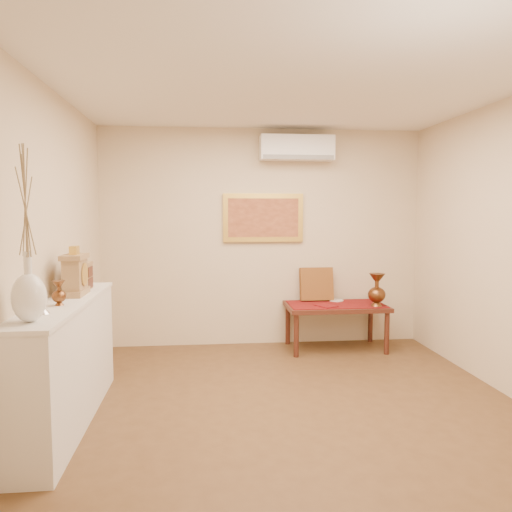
{
  "coord_description": "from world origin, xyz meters",
  "views": [
    {
      "loc": [
        -0.74,
        -3.97,
        1.67
      ],
      "look_at": [
        -0.2,
        1.15,
        1.22
      ],
      "focal_mm": 35.0,
      "sensor_mm": 36.0,
      "label": 1
    }
  ],
  "objects": [
    {
      "name": "mantel_clock",
      "position": [
        -1.8,
        0.26,
        1.15
      ],
      "size": [
        0.17,
        0.36,
        0.41
      ],
      "color": "#A07D52",
      "rests_on": "display_ledge"
    },
    {
      "name": "wall_back",
      "position": [
        0.0,
        2.25,
        1.35
      ],
      "size": [
        4.0,
        0.02,
        2.7
      ],
      "primitive_type": "cube",
      "color": "beige",
      "rests_on": "ground"
    },
    {
      "name": "brass_urn_tall",
      "position": [
        1.3,
        1.7,
        0.79
      ],
      "size": [
        0.21,
        0.21,
        0.47
      ],
      "primitive_type": null,
      "color": "brown",
      "rests_on": "table_cloth"
    },
    {
      "name": "menu",
      "position": [
        0.69,
        1.74,
        0.56
      ],
      "size": [
        0.28,
        0.3,
        0.01
      ],
      "primitive_type": "cube",
      "rotation": [
        0.0,
        0.0,
        0.48
      ],
      "color": "maroon",
      "rests_on": "table_cloth"
    },
    {
      "name": "display_ledge",
      "position": [
        -1.82,
        0.0,
        0.49
      ],
      "size": [
        0.37,
        2.02,
        0.98
      ],
      "color": "silver",
      "rests_on": "floor"
    },
    {
      "name": "table_cloth",
      "position": [
        0.85,
        1.88,
        0.55
      ],
      "size": [
        1.14,
        0.59,
        0.01
      ],
      "primitive_type": "cube",
      "color": "maroon",
      "rests_on": "low_table"
    },
    {
      "name": "ac_unit",
      "position": [
        0.4,
        2.12,
        2.45
      ],
      "size": [
        0.9,
        0.25,
        0.3
      ],
      "color": "white",
      "rests_on": "wall_back"
    },
    {
      "name": "floor",
      "position": [
        0.0,
        0.0,
        0.0
      ],
      "size": [
        4.5,
        4.5,
        0.0
      ],
      "primitive_type": "plane",
      "color": "brown",
      "rests_on": "ground"
    },
    {
      "name": "ceiling",
      "position": [
        0.0,
        0.0,
        2.7
      ],
      "size": [
        4.5,
        4.5,
        0.0
      ],
      "primitive_type": "plane",
      "rotation": [
        3.14,
        0.0,
        0.0
      ],
      "color": "white",
      "rests_on": "ground"
    },
    {
      "name": "low_table",
      "position": [
        0.85,
        1.88,
        0.48
      ],
      "size": [
        1.2,
        0.7,
        0.55
      ],
      "color": "#4A2016",
      "rests_on": "floor"
    },
    {
      "name": "wall_front",
      "position": [
        0.0,
        -2.25,
        1.35
      ],
      "size": [
        4.0,
        0.02,
        2.7
      ],
      "primitive_type": "cube",
      "color": "beige",
      "rests_on": "ground"
    },
    {
      "name": "white_vase",
      "position": [
        -1.83,
        -0.76,
        1.54
      ],
      "size": [
        0.21,
        0.21,
        1.12
      ],
      "primitive_type": null,
      "color": "white",
      "rests_on": "display_ledge"
    },
    {
      "name": "painting",
      "position": [
        0.0,
        2.22,
        1.6
      ],
      "size": [
        1.0,
        0.06,
        0.6
      ],
      "color": "gold",
      "rests_on": "wall_back"
    },
    {
      "name": "plate",
      "position": [
        0.91,
        2.08,
        0.56
      ],
      "size": [
        0.18,
        0.18,
        0.01
      ],
      "primitive_type": "cylinder",
      "color": "white",
      "rests_on": "table_cloth"
    },
    {
      "name": "cushion",
      "position": [
        0.67,
        2.14,
        0.76
      ],
      "size": [
        0.41,
        0.18,
        0.43
      ],
      "primitive_type": "cube",
      "rotation": [
        -0.21,
        0.0,
        0.0
      ],
      "color": "#5D2012",
      "rests_on": "table_cloth"
    },
    {
      "name": "brass_urn_small",
      "position": [
        -1.81,
        -0.2,
        1.1
      ],
      "size": [
        0.11,
        0.11,
        0.24
      ],
      "primitive_type": null,
      "color": "brown",
      "rests_on": "display_ledge"
    },
    {
      "name": "wall_left",
      "position": [
        -2.0,
        0.0,
        1.35
      ],
      "size": [
        0.02,
        4.5,
        2.7
      ],
      "primitive_type": "cube",
      "color": "beige",
      "rests_on": "ground"
    },
    {
      "name": "wooden_chest",
      "position": [
        -1.82,
        0.57,
        1.1
      ],
      "size": [
        0.16,
        0.21,
        0.24
      ],
      "color": "#A07D52",
      "rests_on": "display_ledge"
    },
    {
      "name": "candlestick",
      "position": [
        -1.83,
        -0.5,
        1.07
      ],
      "size": [
        0.09,
        0.09,
        0.19
      ],
      "primitive_type": null,
      "color": "silver",
      "rests_on": "display_ledge"
    }
  ]
}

